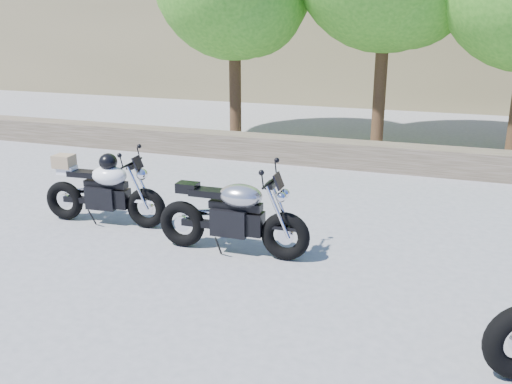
# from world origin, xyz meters

# --- Properties ---
(ground) EXTENTS (90.00, 90.00, 0.00)m
(ground) POSITION_xyz_m (0.00, 0.00, 0.00)
(ground) COLOR slate
(ground) RESTS_ON ground
(stone_wall) EXTENTS (22.00, 0.55, 0.50)m
(stone_wall) POSITION_xyz_m (0.00, 5.50, 0.25)
(stone_wall) COLOR #4E4634
(stone_wall) RESTS_ON ground
(silver_bike) EXTENTS (1.98, 0.63, 0.99)m
(silver_bike) POSITION_xyz_m (-0.01, 0.76, 0.48)
(silver_bike) COLOR black
(silver_bike) RESTS_ON ground
(white_bike) EXTENTS (1.87, 0.59, 1.03)m
(white_bike) POSITION_xyz_m (-2.14, 1.15, 0.51)
(white_bike) COLOR black
(white_bike) RESTS_ON ground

